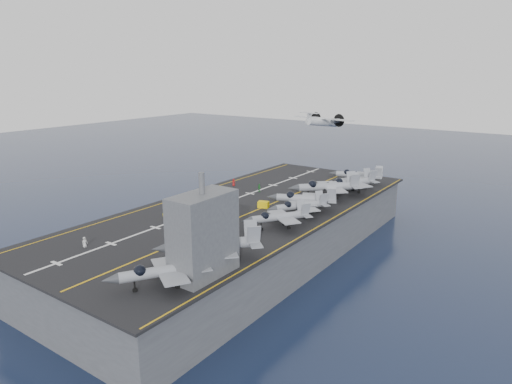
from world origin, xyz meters
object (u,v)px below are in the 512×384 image
Objects in this scene: fighter_jet_0 at (164,270)px; tow_cart_a at (216,233)px; transport_plane at (322,122)px; island_superstructure at (203,225)px.

fighter_jet_0 reaches higher than tow_cart_a.
tow_cart_a is 0.09× the size of transport_plane.
transport_plane is at bearing 104.44° from tow_cart_a.
transport_plane is at bearing 105.61° from fighter_jet_0.
island_superstructure reaches higher than tow_cart_a.
tow_cart_a is at bearing 110.36° from fighter_jet_0.
fighter_jet_0 is 7.26× the size of tow_cart_a.
transport_plane reaches higher than tow_cart_a.
tow_cart_a is (-7.08, 19.08, -1.85)m from fighter_jet_0.
island_superstructure is 6.40× the size of tow_cart_a.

